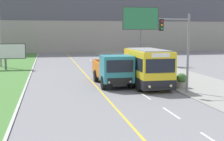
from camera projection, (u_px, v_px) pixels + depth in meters
apartment_block_background at (64, 8)px, 67.16m from camera, size 80.00×8.04×18.88m
city_bus at (148, 68)px, 24.67m from camera, size 2.62×5.80×3.04m
dump_truck at (114, 71)px, 25.09m from camera, size 2.47×6.64×2.58m
car_distant at (107, 61)px, 39.93m from camera, size 1.80×4.30×1.45m
traffic_light_mast at (180, 43)px, 21.90m from camera, size 2.28×0.32×5.67m
billboard_large at (141, 21)px, 40.20m from camera, size 4.80×0.24×7.53m
billboard_small at (5, 52)px, 35.78m from camera, size 4.58×0.24×3.04m
planter_round_near at (181, 81)px, 24.22m from camera, size 0.98×0.98×1.13m
planter_round_second at (158, 73)px, 29.13m from camera, size 0.89×0.89×1.04m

